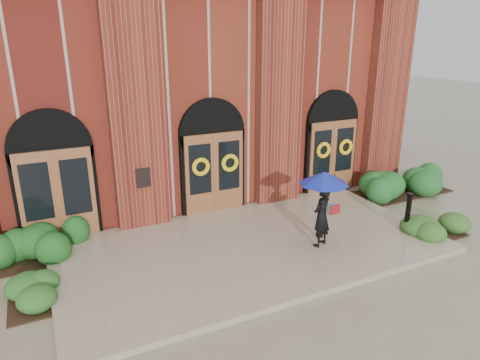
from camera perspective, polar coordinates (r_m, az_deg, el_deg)
ground at (r=11.49m, az=2.00°, el=-9.48°), size 90.00×90.00×0.00m
landing at (r=11.57m, az=1.65°, el=-8.84°), size 10.00×5.30×0.15m
church_building at (r=18.45m, az=-11.07°, el=12.36°), size 16.20×12.53×7.00m
man_with_umbrella at (r=11.11m, az=11.03°, el=-1.91°), size 1.69×1.69×2.05m
metal_post at (r=12.91m, az=21.50°, el=-3.92°), size 0.16×0.16×1.14m
hedge_wall_left at (r=12.15m, az=-25.65°, el=-7.75°), size 3.08×1.23×0.79m
hedge_wall_right at (r=16.50m, az=20.62°, el=-0.16°), size 3.39×1.36×0.87m
hedge_front_left at (r=10.32m, az=-24.63°, el=-13.36°), size 1.34×1.15×0.47m
hedge_front_right at (r=13.61m, az=23.85°, el=-5.28°), size 1.50×1.29×0.53m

